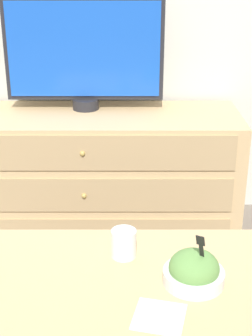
# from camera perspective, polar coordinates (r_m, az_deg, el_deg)

# --- Properties ---
(ground_plane) EXTENTS (12.00, 12.00, 0.00)m
(ground_plane) POSITION_cam_1_polar(r_m,az_deg,el_deg) (3.03, -4.51, -4.06)
(ground_plane) COLOR #70665B
(dresser) EXTENTS (1.52, 0.51, 0.64)m
(dresser) POSITION_cam_1_polar(r_m,az_deg,el_deg) (2.64, -4.15, -0.67)
(dresser) COLOR tan
(dresser) RESTS_ON ground_plane
(tv) EXTENTS (0.77, 0.13, 0.54)m
(tv) POSITION_cam_1_polar(r_m,az_deg,el_deg) (2.56, -4.53, 12.72)
(tv) COLOR #232328
(tv) RESTS_ON dresser
(coffee_table) EXTENTS (0.99, 0.57, 0.49)m
(coffee_table) POSITION_cam_1_polar(r_m,az_deg,el_deg) (1.59, -0.04, -14.12)
(coffee_table) COLOR tan
(coffee_table) RESTS_ON ground_plane
(takeout_bowl) EXTENTS (0.18, 0.18, 0.18)m
(takeout_bowl) POSITION_cam_1_polar(r_m,az_deg,el_deg) (1.52, 7.64, -11.25)
(takeout_bowl) COLOR silver
(takeout_bowl) RESTS_ON coffee_table
(drink_cup) EXTENTS (0.08, 0.08, 0.09)m
(drink_cup) POSITION_cam_1_polar(r_m,az_deg,el_deg) (1.63, -0.14, -8.52)
(drink_cup) COLOR #9E6638
(drink_cup) RESTS_ON coffee_table
(napkin) EXTENTS (0.16, 0.16, 0.00)m
(napkin) POSITION_cam_1_polar(r_m,az_deg,el_deg) (1.41, 3.80, -16.12)
(napkin) COLOR silver
(napkin) RESTS_ON coffee_table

